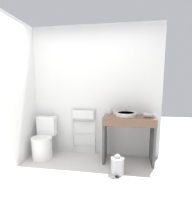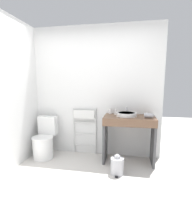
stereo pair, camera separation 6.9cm
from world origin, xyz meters
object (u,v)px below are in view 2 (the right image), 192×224
at_px(towel_radiator, 84,121).
at_px(trash_bin, 117,165).
at_px(toilet, 44,141).
at_px(cup_near_wall, 110,111).
at_px(cup_near_edge, 116,112).
at_px(hair_dryer, 149,115).
at_px(sink_basin, 126,114).

height_order(towel_radiator, trash_bin, towel_radiator).
height_order(toilet, cup_near_wall, cup_near_wall).
relative_size(cup_near_edge, trash_bin, 0.32).
distance_m(towel_radiator, cup_near_wall, 0.58).
relative_size(towel_radiator, trash_bin, 2.82).
bearing_deg(hair_dryer, trash_bin, -139.13).
height_order(toilet, hair_dryer, hair_dryer).
distance_m(cup_near_edge, trash_bin, 1.02).
xyz_separation_m(cup_near_edge, hair_dryer, (0.58, -0.21, -0.01)).
height_order(toilet, trash_bin, toilet).
xyz_separation_m(toilet, trash_bin, (1.47, -0.42, -0.18)).
bearing_deg(toilet, sink_basin, 3.28).
relative_size(towel_radiator, cup_near_edge, 8.93).
bearing_deg(cup_near_wall, hair_dryer, -20.07).
bearing_deg(toilet, cup_near_edge, 9.47).
distance_m(sink_basin, cup_near_edge, 0.25).
distance_m(toilet, cup_near_wall, 1.44).
relative_size(towel_radiator, sink_basin, 2.60).
bearing_deg(towel_radiator, cup_near_wall, -2.84).
distance_m(cup_near_wall, cup_near_edge, 0.12).
height_order(sink_basin, hair_dryer, hair_dryer).
bearing_deg(trash_bin, hair_dryer, 40.87).
relative_size(toilet, trash_bin, 2.38).
height_order(towel_radiator, cup_near_edge, cup_near_edge).
distance_m(sink_basin, hair_dryer, 0.39).
bearing_deg(towel_radiator, cup_near_edge, -6.04).
relative_size(toilet, cup_near_edge, 7.55).
bearing_deg(sink_basin, cup_near_wall, 149.86).
height_order(sink_basin, cup_near_wall, cup_near_wall).
xyz_separation_m(towel_radiator, trash_bin, (0.73, -0.72, -0.56)).
bearing_deg(cup_near_edge, towel_radiator, 173.96).
height_order(hair_dryer, trash_bin, hair_dryer).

